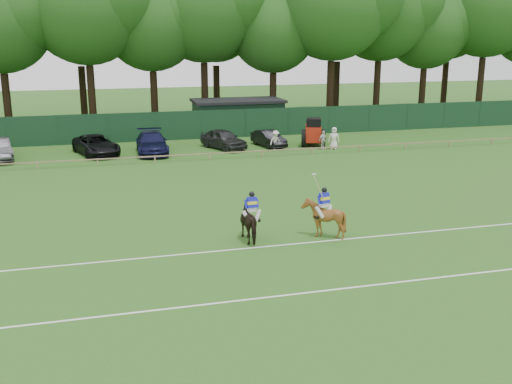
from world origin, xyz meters
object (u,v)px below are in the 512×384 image
object	(u,v)px
sedan_navy	(152,143)
spectator_left	(276,141)
utility_shed	(238,116)
hatch_grey	(223,139)
horse_chestnut	(324,218)
horse_dark	(252,222)
suv_black	(96,145)
spectator_right	(334,138)
tractor	(313,133)
estate_black	(269,139)
spectator_mid	(323,140)

from	to	relation	value
sedan_navy	spectator_left	bearing A→B (deg)	-7.29
utility_shed	hatch_grey	bearing A→B (deg)	-111.14
horse_chestnut	horse_dark	bearing A→B (deg)	-20.17
hatch_grey	suv_black	bearing A→B (deg)	155.55
suv_black	sedan_navy	bearing A→B (deg)	-24.49
suv_black	hatch_grey	world-z (taller)	hatch_grey
horse_dark	utility_shed	xyz separation A→B (m)	(6.51, 30.02, 0.68)
horse_chestnut	spectator_right	world-z (taller)	horse_chestnut
horse_dark	suv_black	distance (m)	23.05
sedan_navy	tractor	size ratio (longest dim) A/B	1.77
horse_chestnut	estate_black	bearing A→B (deg)	-113.28
suv_black	hatch_grey	size ratio (longest dim) A/B	1.16
spectator_left	horse_chestnut	bearing A→B (deg)	-119.89
suv_black	spectator_right	world-z (taller)	spectator_right
spectator_left	tractor	distance (m)	3.89
horse_dark	hatch_grey	xyz separation A→B (m)	(3.39, 21.97, -0.07)
spectator_left	spectator_mid	world-z (taller)	spectator_left
horse_dark	hatch_grey	world-z (taller)	horse_dark
horse_chestnut	utility_shed	size ratio (longest dim) A/B	0.21
suv_black	utility_shed	bearing A→B (deg)	14.27
spectator_mid	tractor	bearing A→B (deg)	71.19
utility_shed	spectator_left	bearing A→B (deg)	-86.10
horse_dark	hatch_grey	distance (m)	22.23
spectator_left	utility_shed	distance (m)	10.02
spectator_left	sedan_navy	bearing A→B (deg)	151.93
horse_dark	tractor	bearing A→B (deg)	-121.57
spectator_left	utility_shed	size ratio (longest dim) A/B	0.19
estate_black	utility_shed	xyz separation A→B (m)	(-0.67, 8.05, 0.88)
suv_black	estate_black	bearing A→B (deg)	-17.61
hatch_grey	spectator_left	size ratio (longest dim) A/B	2.88
suv_black	tractor	bearing A→B (deg)	-19.43
horse_chestnut	suv_black	world-z (taller)	horse_chestnut
horse_chestnut	sedan_navy	size ratio (longest dim) A/B	0.32
spectator_right	spectator_mid	bearing A→B (deg)	-170.40
suv_black	spectator_right	bearing A→B (deg)	-25.28
estate_black	spectator_mid	xyz separation A→B (m)	(3.84, -2.33, 0.09)
horse_chestnut	suv_black	xyz separation A→B (m)	(-9.77, 22.50, -0.16)
suv_black	utility_shed	world-z (taller)	utility_shed
sedan_navy	hatch_grey	world-z (taller)	sedan_navy
estate_black	spectator_right	size ratio (longest dim) A/B	2.24
suv_black	spectator_left	distance (m)	13.85
horse_chestnut	spectator_left	size ratio (longest dim) A/B	1.12
suv_black	tractor	distance (m)	17.36
hatch_grey	horse_chestnut	bearing A→B (deg)	-113.94
sedan_navy	estate_black	size ratio (longest dim) A/B	1.42
horse_chestnut	spectator_left	xyz separation A→B (m)	(3.92, 20.44, -0.10)
hatch_grey	sedan_navy	bearing A→B (deg)	160.39
hatch_grey	utility_shed	xyz separation A→B (m)	(3.11, 8.05, 0.75)
spectator_mid	estate_black	bearing A→B (deg)	123.61
spectator_right	horse_dark	bearing A→B (deg)	-98.78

